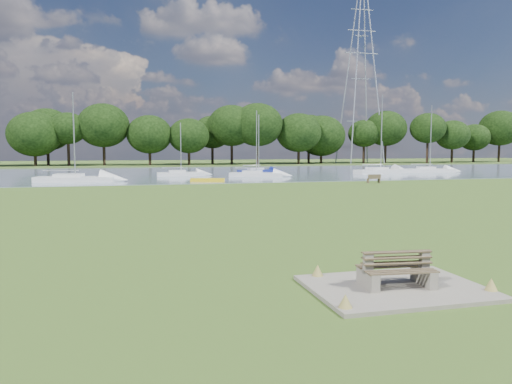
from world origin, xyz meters
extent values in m
plane|color=brown|center=(0.00, 0.00, 0.00)|extent=(220.00, 220.00, 0.00)
cube|color=slate|center=(0.00, 42.00, 0.00)|extent=(220.00, 40.00, 0.10)
cube|color=#4C6626|center=(0.00, 72.00, 0.00)|extent=(220.00, 20.00, 0.40)
cube|color=gray|center=(0.00, -14.00, 0.05)|extent=(4.20, 3.20, 0.10)
cube|color=gray|center=(-0.72, -13.93, 0.31)|extent=(0.31, 1.04, 0.43)
cube|color=gray|center=(-0.72, -13.93, 0.70)|extent=(0.23, 0.19, 0.53)
cube|color=gray|center=(0.72, -14.07, 0.31)|extent=(0.31, 1.04, 0.43)
cube|color=gray|center=(0.72, -14.07, 0.70)|extent=(0.23, 0.19, 0.53)
cube|color=brown|center=(-0.03, -14.32, 0.54)|extent=(1.78, 0.56, 0.04)
cube|color=brown|center=(-0.01, -14.08, 0.83)|extent=(1.75, 0.30, 0.43)
cube|color=brown|center=(0.03, -13.68, 0.54)|extent=(1.78, 0.56, 0.04)
cube|color=brown|center=(0.01, -13.92, 0.83)|extent=(1.75, 0.30, 0.43)
cube|color=brown|center=(16.35, 19.29, 0.21)|extent=(0.07, 0.41, 0.42)
cube|color=brown|center=(17.54, 19.29, 0.21)|extent=(0.07, 0.41, 0.42)
cube|color=brown|center=(16.95, 19.29, 0.42)|extent=(1.38, 0.42, 0.05)
cube|color=brown|center=(16.95, 19.11, 0.64)|extent=(1.38, 0.05, 0.41)
cube|color=yellow|center=(1.47, 24.49, 0.22)|extent=(3.44, 1.88, 0.34)
cylinder|color=#9BA0AC|center=(37.99, 67.54, 17.38)|extent=(0.25, 0.25, 34.36)
cylinder|color=#9BA0AC|center=(42.91, 67.54, 17.38)|extent=(0.25, 0.25, 34.36)
cylinder|color=#9BA0AC|center=(37.99, 72.46, 17.38)|extent=(0.25, 0.25, 34.36)
cylinder|color=#9BA0AC|center=(42.91, 72.46, 17.38)|extent=(0.25, 0.25, 34.36)
cube|color=#9BA0AC|center=(40.45, 70.00, 22.53)|extent=(7.37, 0.16, 0.16)
cube|color=#9BA0AC|center=(40.45, 70.00, 27.00)|extent=(6.11, 0.16, 0.16)
cube|color=#9BA0AC|center=(40.45, 70.00, 31.12)|extent=(4.85, 0.16, 0.16)
cylinder|color=black|center=(-23.00, 68.00, 2.13)|extent=(0.51, 0.51, 3.86)
ellipsoid|color=black|center=(-23.00, 68.00, 6.85)|extent=(7.08, 7.08, 6.02)
cylinder|color=black|center=(-16.00, 68.00, 2.28)|extent=(0.51, 0.51, 4.15)
ellipsoid|color=black|center=(-16.00, 68.00, 7.35)|extent=(8.09, 8.09, 6.88)
cylinder|color=black|center=(-9.00, 68.00, 1.84)|extent=(0.51, 0.51, 3.28)
ellipsoid|color=black|center=(-9.00, 68.00, 5.84)|extent=(9.10, 9.10, 7.74)
cylinder|color=black|center=(-2.00, 68.00, 1.98)|extent=(0.51, 0.51, 3.57)
ellipsoid|color=black|center=(-2.00, 68.00, 6.35)|extent=(7.08, 7.08, 6.02)
cylinder|color=black|center=(5.00, 68.00, 2.13)|extent=(0.51, 0.51, 3.86)
ellipsoid|color=black|center=(5.00, 68.00, 6.85)|extent=(8.09, 8.09, 6.88)
cylinder|color=black|center=(12.00, 68.00, 2.28)|extent=(0.51, 0.51, 4.15)
ellipsoid|color=black|center=(12.00, 68.00, 7.35)|extent=(9.10, 9.10, 7.74)
cylinder|color=black|center=(19.00, 68.00, 1.84)|extent=(0.51, 0.51, 3.28)
ellipsoid|color=black|center=(19.00, 68.00, 5.84)|extent=(7.08, 7.08, 6.02)
cylinder|color=black|center=(26.00, 68.00, 1.98)|extent=(0.51, 0.51, 3.57)
ellipsoid|color=black|center=(26.00, 68.00, 6.35)|extent=(8.09, 8.09, 6.88)
cylinder|color=black|center=(33.00, 68.00, 2.13)|extent=(0.51, 0.51, 3.86)
ellipsoid|color=black|center=(33.00, 68.00, 6.85)|extent=(9.10, 9.10, 7.74)
cylinder|color=black|center=(40.00, 68.00, 2.28)|extent=(0.51, 0.51, 4.15)
ellipsoid|color=black|center=(40.00, 68.00, 7.35)|extent=(7.08, 7.08, 6.02)
cylinder|color=black|center=(47.00, 68.00, 1.84)|extent=(0.51, 0.51, 3.28)
ellipsoid|color=black|center=(47.00, 68.00, 5.84)|extent=(8.09, 8.09, 6.88)
cylinder|color=black|center=(54.00, 68.00, 1.98)|extent=(0.51, 0.51, 3.57)
ellipsoid|color=black|center=(54.00, 68.00, 6.35)|extent=(9.10, 9.10, 7.74)
cylinder|color=black|center=(61.00, 68.00, 2.13)|extent=(0.51, 0.51, 3.86)
ellipsoid|color=black|center=(61.00, 68.00, 6.85)|extent=(7.08, 7.08, 6.02)
cylinder|color=black|center=(68.00, 68.00, 2.28)|extent=(0.51, 0.51, 4.15)
ellipsoid|color=black|center=(68.00, 68.00, 7.35)|extent=(8.09, 8.09, 6.88)
cylinder|color=black|center=(75.00, 68.00, 1.84)|extent=(0.51, 0.51, 3.28)
ellipsoid|color=black|center=(75.00, 68.00, 5.84)|extent=(9.10, 9.10, 7.74)
cube|color=silver|center=(8.38, 31.59, 0.37)|extent=(6.43, 4.23, 0.64)
cube|color=silver|center=(7.92, 31.80, 0.76)|extent=(2.57, 2.17, 0.41)
cylinder|color=#A5A8AD|center=(8.38, 31.59, 4.11)|extent=(0.11, 0.11, 7.20)
cube|color=navy|center=(10.30, 37.88, 0.40)|extent=(5.69, 2.49, 0.69)
cube|color=silver|center=(9.87, 37.80, 0.82)|extent=(2.11, 1.53, 0.45)
cylinder|color=#A5A8AD|center=(10.30, 37.88, 4.09)|extent=(0.12, 0.12, 7.10)
cube|color=silver|center=(25.47, 33.54, 0.43)|extent=(7.49, 3.30, 0.76)
cube|color=silver|center=(24.90, 33.43, 0.89)|extent=(2.78, 2.02, 0.49)
cylinder|color=#A5A8AD|center=(25.47, 33.54, 5.41)|extent=(0.13, 0.13, 9.63)
cube|color=silver|center=(-11.28, 27.53, 0.41)|extent=(7.92, 3.46, 0.73)
cube|color=silver|center=(-11.88, 27.64, 0.85)|extent=(2.94, 2.13, 0.47)
cylinder|color=#A5A8AD|center=(-11.28, 27.53, 4.70)|extent=(0.12, 0.12, 8.27)
cube|color=silver|center=(-0.07, 34.79, 0.37)|extent=(5.63, 1.64, 0.65)
cube|color=silver|center=(-0.52, 34.79, 0.77)|extent=(1.98, 1.26, 0.42)
cylinder|color=#A5A8AD|center=(-0.07, 34.79, 3.44)|extent=(0.11, 0.11, 5.85)
cube|color=silver|center=(33.51, 34.76, 0.40)|extent=(6.66, 3.32, 0.71)
cube|color=silver|center=(33.01, 34.88, 0.84)|extent=(2.52, 1.92, 0.46)
cylinder|color=#A5A8AD|center=(33.51, 34.76, 4.82)|extent=(0.12, 0.12, 8.52)
camera|label=1|loc=(-6.34, -24.72, 3.50)|focal=35.00mm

